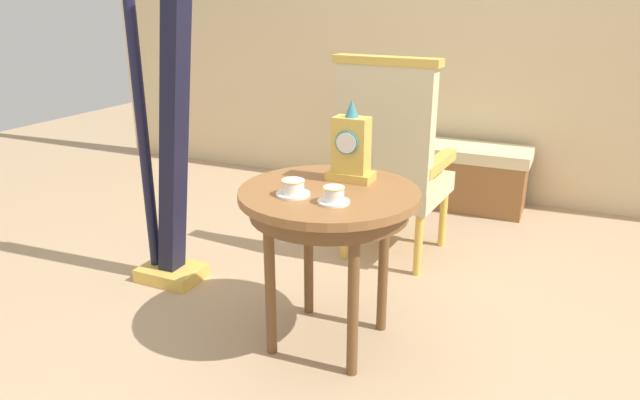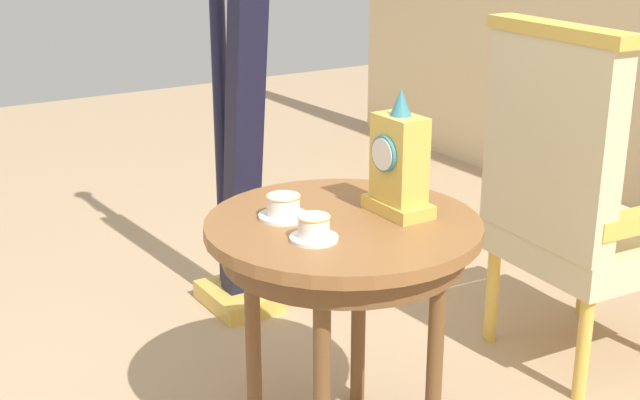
% 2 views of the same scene
% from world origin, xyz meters
% --- Properties ---
extents(ground_plane, '(10.00, 10.00, 0.00)m').
position_xyz_m(ground_plane, '(0.00, 0.00, 0.00)').
color(ground_plane, tan).
extents(wall_back, '(6.00, 0.10, 2.80)m').
position_xyz_m(wall_back, '(0.00, 2.25, 1.40)').
color(wall_back, beige).
rests_on(wall_back, ground).
extents(side_table, '(0.73, 0.73, 0.69)m').
position_xyz_m(side_table, '(0.02, -0.03, 0.61)').
color(side_table, brown).
rests_on(side_table, ground).
extents(teacup_left, '(0.13, 0.13, 0.06)m').
position_xyz_m(teacup_left, '(-0.08, -0.15, 0.72)').
color(teacup_left, white).
rests_on(teacup_left, side_table).
extents(teacup_right, '(0.12, 0.12, 0.06)m').
position_xyz_m(teacup_right, '(0.10, -0.17, 0.72)').
color(teacup_right, white).
rests_on(teacup_right, side_table).
extents(mantel_clock, '(0.19, 0.11, 0.34)m').
position_xyz_m(mantel_clock, '(0.05, 0.13, 0.83)').
color(mantel_clock, gold).
rests_on(mantel_clock, side_table).
extents(armchair, '(0.58, 0.57, 1.14)m').
position_xyz_m(armchair, '(-0.01, 0.88, 0.59)').
color(armchair, beige).
rests_on(armchair, ground).
extents(harp, '(0.40, 0.24, 1.86)m').
position_xyz_m(harp, '(-0.93, 0.16, 0.76)').
color(harp, gold).
rests_on(harp, ground).
extents(window_bench, '(1.00, 0.40, 0.44)m').
position_xyz_m(window_bench, '(0.14, 1.95, 0.22)').
color(window_bench, beige).
rests_on(window_bench, ground).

